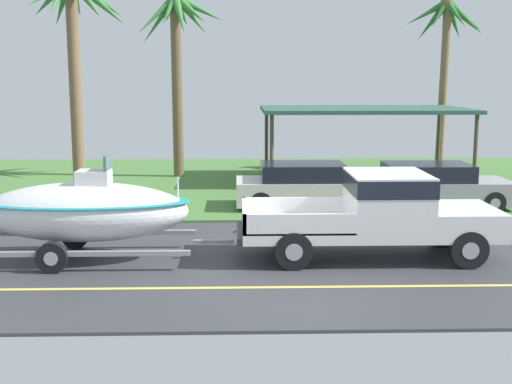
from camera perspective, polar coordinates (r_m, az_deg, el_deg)
The scene contains 9 objects.
ground at distance 22.75m, azimuth 1.55°, elevation -0.23°, with size 36.00×22.00×0.11m.
pickup_truck_towing at distance 14.92m, azimuth 11.00°, elevation -1.60°, with size 5.81×2.05×1.90m.
boat_on_trailer at distance 14.94m, azimuth -14.51°, elevation -1.59°, with size 5.80×2.22×2.31m.
parked_sedan_near at distance 20.88m, azimuth 14.83°, elevation 0.44°, with size 4.51×1.90×1.38m.
parked_sedan_far at distance 20.30m, azimuth 4.45°, elevation 0.47°, with size 4.45×1.94×1.38m.
carport_awning at distance 25.53m, azimuth 9.17°, elevation 6.85°, with size 7.61×4.79×2.82m.
palm_tree_near_left at distance 20.46m, azimuth -15.23°, elevation 13.72°, with size 2.85×3.29×7.07m.
palm_tree_mid at distance 26.40m, azimuth -6.63°, elevation 13.12°, with size 3.43×3.46×7.29m.
palm_tree_far_right at distance 29.04m, azimuth 16.06°, elevation 12.62°, with size 3.37×3.09×7.21m.
Camera 1 is at (-1.22, -13.99, 3.95)m, focal length 46.80 mm.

